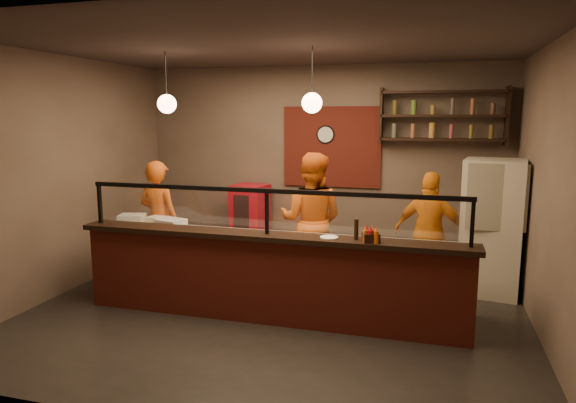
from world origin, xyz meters
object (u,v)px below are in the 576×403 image
(wall_clock, at_px, (326,135))
(red_cooler, at_px, (250,222))
(fridge, at_px, (492,227))
(cook_mid, at_px, (311,220))
(condiment_caddy, at_px, (371,238))
(cook_left, at_px, (159,220))
(pepper_mill, at_px, (356,229))
(pizza_dough, at_px, (308,239))
(cook_right, at_px, (430,232))

(wall_clock, height_order, red_cooler, wall_clock)
(fridge, bearing_deg, red_cooler, 178.62)
(cook_mid, bearing_deg, condiment_caddy, 126.02)
(cook_left, distance_m, pepper_mill, 3.29)
(pizza_dough, bearing_deg, cook_right, 37.99)
(wall_clock, bearing_deg, cook_left, -142.85)
(red_cooler, bearing_deg, cook_right, -7.07)
(pepper_mill, bearing_deg, pizza_dough, 143.32)
(cook_right, relative_size, condiment_caddy, 9.61)
(cook_mid, bearing_deg, pizza_dough, 102.71)
(cook_left, bearing_deg, condiment_caddy, 168.32)
(fridge, distance_m, pizza_dough, 2.57)
(cook_mid, height_order, fridge, cook_mid)
(cook_left, xyz_separation_m, cook_right, (3.86, 0.49, -0.05))
(wall_clock, relative_size, condiment_caddy, 1.73)
(red_cooler, bearing_deg, cook_left, -116.68)
(cook_left, relative_size, cook_right, 1.06)
(fridge, xyz_separation_m, pepper_mill, (-1.58, -1.77, 0.26))
(pepper_mill, bearing_deg, cook_mid, 121.09)
(fridge, bearing_deg, pepper_mill, -122.79)
(fridge, height_order, condiment_caddy, fridge)
(wall_clock, distance_m, cook_mid, 1.79)
(pepper_mill, bearing_deg, wall_clock, 108.58)
(pizza_dough, distance_m, condiment_caddy, 1.02)
(wall_clock, relative_size, cook_mid, 0.16)
(condiment_caddy, relative_size, pepper_mill, 0.76)
(wall_clock, relative_size, pepper_mill, 1.31)
(wall_clock, xyz_separation_m, cook_left, (-2.15, -1.63, -1.22))
(cook_left, xyz_separation_m, pizza_dough, (2.42, -0.63, 0.03))
(wall_clock, relative_size, red_cooler, 0.24)
(cook_left, bearing_deg, pepper_mill, 168.51)
(cook_mid, bearing_deg, cook_left, 8.06)
(condiment_caddy, bearing_deg, cook_mid, 124.62)
(wall_clock, height_order, pepper_mill, wall_clock)
(fridge, relative_size, pizza_dough, 3.28)
(fridge, height_order, pepper_mill, fridge)
(wall_clock, bearing_deg, cook_mid, -86.22)
(cook_mid, bearing_deg, cook_right, -170.65)
(cook_left, bearing_deg, cook_right, -164.24)
(red_cooler, bearing_deg, pizza_dough, -44.04)
(fridge, bearing_deg, wall_clock, 167.46)
(pizza_dough, xyz_separation_m, condiment_caddy, (0.83, -0.56, 0.20))
(condiment_caddy, bearing_deg, pepper_mill, 156.48)
(fridge, bearing_deg, cook_mid, -162.00)
(cook_mid, xyz_separation_m, pizza_dough, (0.18, -0.90, -0.05))
(cook_mid, xyz_separation_m, fridge, (2.41, 0.39, -0.04))
(cook_mid, bearing_deg, fridge, -169.47)
(cook_left, bearing_deg, wall_clock, -134.29)
(fridge, height_order, pizza_dough, fridge)
(cook_left, distance_m, cook_right, 3.89)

